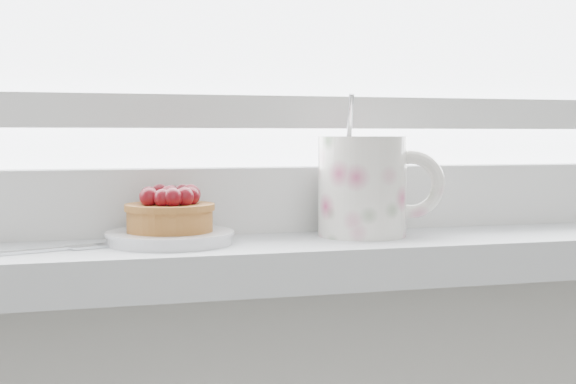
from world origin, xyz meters
name	(u,v)px	position (x,y,z in m)	size (l,w,h in m)	color
saucer	(170,238)	(-0.07, 1.89, 0.95)	(0.12, 0.12, 0.01)	silver
raspberry_tart	(170,211)	(-0.07, 1.89, 0.97)	(0.09, 0.09, 0.05)	brown
floral_mug	(366,184)	(0.13, 1.89, 0.99)	(0.14, 0.12, 0.15)	silver
fork	(34,251)	(-0.20, 1.86, 0.94)	(0.17, 0.07, 0.00)	silver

